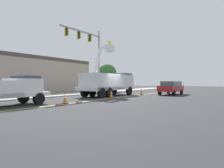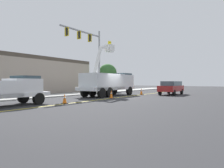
{
  "view_description": "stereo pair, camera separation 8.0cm",
  "coord_description": "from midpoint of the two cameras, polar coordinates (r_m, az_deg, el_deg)",
  "views": [
    {
      "loc": [
        -17.58,
        -12.21,
        1.63
      ],
      "look_at": [
        -1.19,
        0.33,
        1.4
      ],
      "focal_mm": 32.36,
      "sensor_mm": 36.0,
      "label": 1
    },
    {
      "loc": [
        -17.54,
        -12.28,
        1.63
      ],
      "look_at": [
        -1.19,
        0.33,
        1.4
      ],
      "focal_mm": 32.36,
      "sensor_mm": 36.0,
      "label": 2
    }
  ],
  "objects": [
    {
      "name": "traffic_cone_trailing",
      "position": [
        25.57,
        8.39,
        -2.1
      ],
      "size": [
        0.4,
        0.4,
        0.84
      ],
      "color": "black",
      "rests_on": "ground"
    },
    {
      "name": "lane_centre_stripe",
      "position": [
        21.47,
        2.75,
        -3.71
      ],
      "size": [
        49.92,
        3.1,
        0.01
      ],
      "primitive_type": "cube",
      "rotation": [
        0.0,
        0.0,
        0.06
      ],
      "color": "yellow",
      "rests_on": "ground"
    },
    {
      "name": "passing_minivan",
      "position": [
        26.57,
        16.5,
        -0.8
      ],
      "size": [
        4.9,
        2.18,
        1.69
      ],
      "color": "maroon",
      "rests_on": "ground"
    },
    {
      "name": "sidewalk_far_side",
      "position": [
        26.08,
        -11.22,
        -2.82
      ],
      "size": [
        60.11,
        7.13,
        0.12
      ],
      "primitive_type": "cube",
      "rotation": [
        0.0,
        0.0,
        0.06
      ],
      "color": "#9E9E99",
      "rests_on": "ground"
    },
    {
      "name": "utility_bucket_truck",
      "position": [
        23.33,
        -0.69,
        0.6
      ],
      "size": [
        8.33,
        3.5,
        6.8
      ],
      "color": "silver",
      "rests_on": "ground"
    },
    {
      "name": "commercial_building_backdrop",
      "position": [
        31.95,
        -24.46,
        2.19
      ],
      "size": [
        19.65,
        10.83,
        5.05
      ],
      "color": "#A89989",
      "rests_on": "ground"
    },
    {
      "name": "traffic_cone_mid_rear",
      "position": [
        19.78,
        -0.08,
        -2.9
      ],
      "size": [
        0.4,
        0.4,
        0.83
      ],
      "color": "black",
      "rests_on": "ground"
    },
    {
      "name": "street_tree_right",
      "position": [
        33.68,
        -1.18,
        3.08
      ],
      "size": [
        3.07,
        3.07,
        4.61
      ],
      "color": "brown",
      "rests_on": "ground"
    },
    {
      "name": "traffic_cone_mid_front",
      "position": [
        15.43,
        -13.1,
        -4.09
      ],
      "size": [
        0.4,
        0.4,
        0.74
      ],
      "color": "black",
      "rests_on": "ground"
    },
    {
      "name": "service_pickup_truck",
      "position": [
        15.1,
        -27.82,
        -1.38
      ],
      "size": [
        5.71,
        2.45,
        2.06
      ],
      "color": "white",
      "rests_on": "ground"
    },
    {
      "name": "traffic_signal_mast",
      "position": [
        27.32,
        -6.42,
        10.31
      ],
      "size": [
        7.29,
        0.81,
        8.8
      ],
      "color": "gray",
      "rests_on": "ground"
    },
    {
      "name": "ground",
      "position": [
        21.47,
        2.75,
        -3.72
      ],
      "size": [
        120.0,
        120.0,
        0.0
      ],
      "primitive_type": "plane",
      "color": "#2D2D30"
    }
  ]
}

